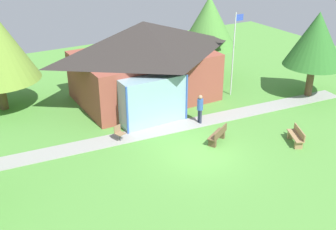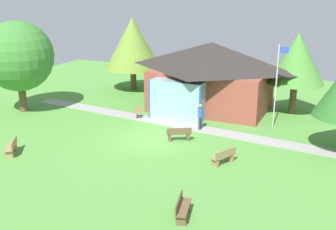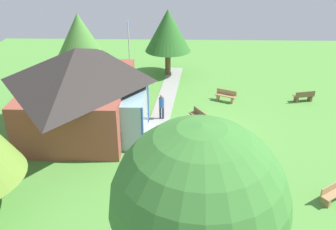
% 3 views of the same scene
% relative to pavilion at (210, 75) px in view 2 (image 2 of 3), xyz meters
% --- Properties ---
extents(ground_plane, '(44.00, 44.00, 0.00)m').
position_rel_pavilion_xyz_m(ground_plane, '(-0.87, -7.76, -2.63)').
color(ground_plane, '#54933D').
extents(pavilion, '(9.36, 7.53, 5.04)m').
position_rel_pavilion_xyz_m(pavilion, '(0.00, 0.00, 0.00)').
color(pavilion, brown).
rests_on(pavilion, ground_plane).
extents(footpath, '(24.42, 3.52, 0.03)m').
position_rel_pavilion_xyz_m(footpath, '(-0.87, -4.49, -2.61)').
color(footpath, '#999993').
rests_on(footpath, ground_plane).
extents(flagpole, '(0.64, 0.08, 5.47)m').
position_rel_pavilion_xyz_m(flagpole, '(5.30, -2.27, 0.40)').
color(flagpole, silver).
rests_on(flagpole, ground_plane).
extents(bench_front_right, '(0.78, 1.56, 0.84)m').
position_rel_pavilion_xyz_m(bench_front_right, '(4.09, -14.95, -2.23)').
color(bench_front_right, brown).
rests_on(bench_front_right, ground_plane).
extents(bench_front_left, '(1.22, 1.48, 0.84)m').
position_rel_pavilion_xyz_m(bench_front_left, '(-6.98, -12.96, -2.23)').
color(bench_front_left, '#9E7A51').
rests_on(bench_front_left, ground_plane).
extents(bench_rear_near_path, '(1.52, 1.12, 0.84)m').
position_rel_pavilion_xyz_m(bench_rear_near_path, '(0.59, -7.16, -2.23)').
color(bench_rear_near_path, brown).
rests_on(bench_rear_near_path, ground_plane).
extents(bench_mid_right, '(1.06, 1.54, 0.84)m').
position_rel_pavilion_xyz_m(bench_mid_right, '(4.05, -9.32, -2.23)').
color(bench_mid_right, '#9E7A51').
rests_on(bench_mid_right, ground_plane).
extents(patio_chair_west, '(0.56, 0.56, 0.86)m').
position_rel_pavilion_xyz_m(patio_chair_west, '(-3.81, -4.39, -2.21)').
color(patio_chair_west, '#8C6B4C').
rests_on(patio_chair_west, ground_plane).
extents(visitor_on_path, '(0.34, 0.34, 1.74)m').
position_rel_pavilion_xyz_m(visitor_on_path, '(1.05, -4.79, -1.61)').
color(visitor_on_path, '#2D3347').
rests_on(visitor_on_path, ground_plane).
extents(tree_behind_pavilion_left, '(4.98, 4.98, 6.42)m').
position_rel_pavilion_xyz_m(tree_behind_pavilion_left, '(-8.29, 2.99, 1.53)').
color(tree_behind_pavilion_left, brown).
rests_on(tree_behind_pavilion_left, ground_plane).
extents(tree_behind_pavilion_right, '(4.02, 4.02, 5.90)m').
position_rel_pavilion_xyz_m(tree_behind_pavilion_right, '(5.93, 1.44, 1.43)').
color(tree_behind_pavilion_right, brown).
rests_on(tree_behind_pavilion_right, ground_plane).
extents(tree_west_hedge, '(5.07, 5.07, 6.69)m').
position_rel_pavilion_xyz_m(tree_west_hedge, '(-12.36, -6.45, 1.51)').
color(tree_west_hedge, brown).
rests_on(tree_west_hedge, ground_plane).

